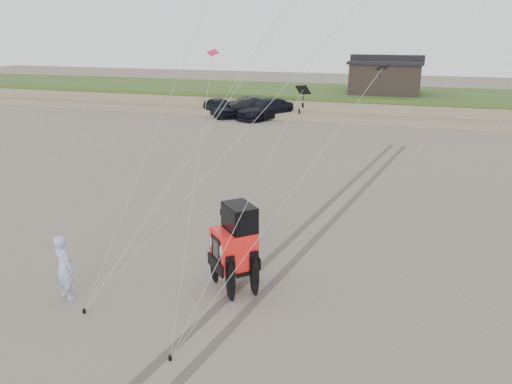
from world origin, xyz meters
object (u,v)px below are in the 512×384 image
truck_a (220,107)px  jeep (234,256)px  truck_c (266,109)px  man (64,267)px  cabin (386,76)px  truck_b (258,107)px

truck_a → jeep: (11.94, -28.20, 0.22)m
truck_c → man: 30.45m
cabin → jeep: (-1.35, -35.11, -2.23)m
cabin → truck_c: bearing=-143.4°
man → truck_b: bearing=-60.7°
man → cabin: bearing=-77.7°
truck_b → truck_a: bearing=87.3°
truck_c → man: (3.62, -30.24, 0.10)m
truck_c → man: size_ratio=3.07×
truck_a → man: bearing=-118.6°
cabin → truck_c: cabin is taller
truck_b → jeep: jeep is taller
truck_a → jeep: 30.62m
cabin → man: cabin is taller
truck_b → cabin: bearing=-83.2°
truck_c → truck_a: bearing=-151.2°
cabin → jeep: size_ratio=1.18×
truck_a → man: size_ratio=2.50×
truck_b → truck_c: size_ratio=0.89×
truck_a → truck_c: size_ratio=0.82×
jeep → truck_b: bearing=152.4°
truck_b → man: man is taller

